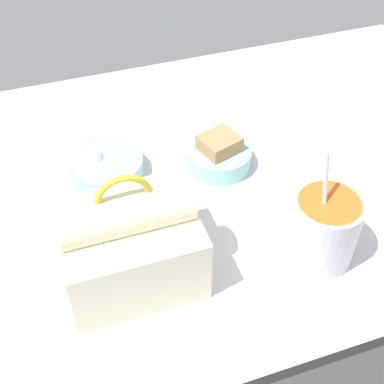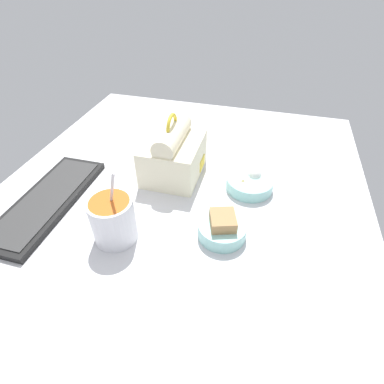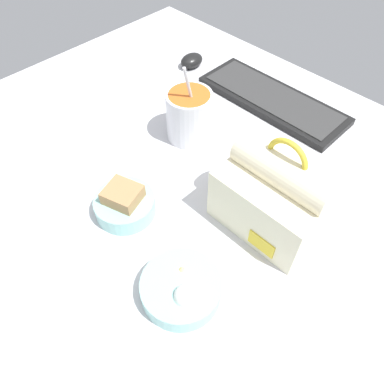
{
  "view_description": "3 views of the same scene",
  "coord_description": "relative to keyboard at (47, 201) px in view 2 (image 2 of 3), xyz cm",
  "views": [
    {
      "loc": [
        22.6,
        56.37,
        69.81
      ],
      "look_at": [
        1.55,
        -5.06,
        7.0
      ],
      "focal_mm": 50.0,
      "sensor_mm": 36.0,
      "label": 1
    },
    {
      "loc": [
        -59.14,
        -21.38,
        59.81
      ],
      "look_at": [
        1.55,
        -5.06,
        7.0
      ],
      "focal_mm": 28.0,
      "sensor_mm": 36.0,
      "label": 2
    },
    {
      "loc": [
        34.9,
        -38.57,
        63.65
      ],
      "look_at": [
        1.55,
        -5.06,
        7.0
      ],
      "focal_mm": 35.0,
      "sensor_mm": 36.0,
      "label": 3
    }
  ],
  "objects": [
    {
      "name": "desk_surface",
      "position": [
        8.27,
        -35.15,
        -2.02
      ],
      "size": [
        140.0,
        110.0,
        2.0
      ],
      "color": "silver",
      "rests_on": "ground"
    },
    {
      "name": "keyboard",
      "position": [
        0.0,
        0.0,
        0.0
      ],
      "size": [
        40.4,
        14.78,
        2.1
      ],
      "color": "black",
      "rests_on": "desk_surface"
    },
    {
      "name": "lunch_bag",
      "position": [
        22.96,
        -30.68,
        6.42
      ],
      "size": [
        20.19,
        16.87,
        20.77
      ],
      "color": "#EFE5C1",
      "rests_on": "desk_surface"
    },
    {
      "name": "soup_cup",
      "position": [
        -6.44,
        -24.77,
        5.18
      ],
      "size": [
        10.83,
        10.83,
        19.93
      ],
      "color": "silver",
      "rests_on": "desk_surface"
    },
    {
      "name": "bento_bowl_sandwich",
      "position": [
        0.94,
        -50.45,
        1.54
      ],
      "size": [
        12.23,
        12.23,
        6.86
      ],
      "color": "#93D1CC",
      "rests_on": "desk_surface"
    },
    {
      "name": "bento_bowl_snacks",
      "position": [
        21.85,
        -54.91,
        1.02
      ],
      "size": [
        14.0,
        14.0,
        5.76
      ],
      "color": "#93D1CC",
      "rests_on": "desk_surface"
    }
  ]
}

